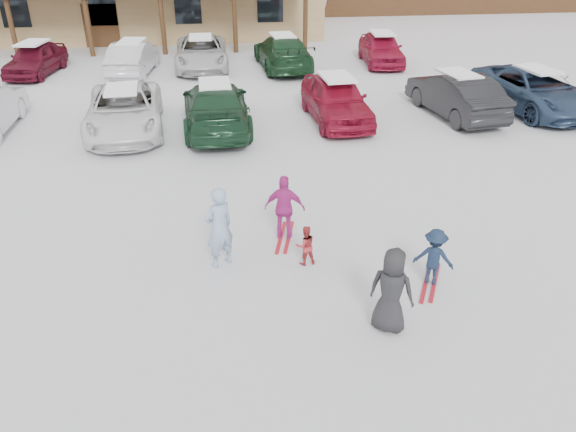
{
  "coord_description": "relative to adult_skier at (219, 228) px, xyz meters",
  "views": [
    {
      "loc": [
        -0.9,
        -8.86,
        6.39
      ],
      "look_at": [
        0.3,
        1.0,
        1.0
      ],
      "focal_mm": 35.0,
      "sensor_mm": 36.0,
      "label": 1
    }
  ],
  "objects": [
    {
      "name": "ground",
      "position": [
        1.09,
        -0.92,
        -0.87
      ],
      "size": [
        160.0,
        160.0,
        0.0
      ],
      "primitive_type": "plane",
      "color": "silver",
      "rests_on": "ground"
    },
    {
      "name": "adult_skier",
      "position": [
        0.0,
        0.0,
        0.0
      ],
      "size": [
        0.76,
        0.7,
        1.74
      ],
      "primitive_type": "imported",
      "rotation": [
        0.0,
        0.0,
        3.73
      ],
      "color": "#8AA5C2",
      "rests_on": "ground"
    },
    {
      "name": "toddler_red",
      "position": [
        1.72,
        -0.17,
        -0.44
      ],
      "size": [
        0.47,
        0.39,
        0.86
      ],
      "primitive_type": "imported",
      "rotation": [
        0.0,
        0.0,
        3.3
      ],
      "color": "#A82D2E",
      "rests_on": "ground"
    },
    {
      "name": "child_navy",
      "position": [
        4.05,
        -1.15,
        -0.28
      ],
      "size": [
        0.88,
        0.73,
        1.19
      ],
      "primitive_type": "imported",
      "rotation": [
        0.0,
        0.0,
        2.69
      ],
      "color": "#132138",
      "rests_on": "ground"
    },
    {
      "name": "skis_child_navy",
      "position": [
        4.05,
        -1.15,
        -0.86
      ],
      "size": [
        0.8,
        1.35,
        0.03
      ],
      "primitive_type": "cube",
      "rotation": [
        0.0,
        0.0,
        2.69
      ],
      "color": "#A61723",
      "rests_on": "ground"
    },
    {
      "name": "child_magenta",
      "position": [
        1.42,
        0.91,
        -0.12
      ],
      "size": [
        0.94,
        0.57,
        1.5
      ],
      "primitive_type": "imported",
      "rotation": [
        0.0,
        0.0,
        2.9
      ],
      "color": "#BC2986",
      "rests_on": "ground"
    },
    {
      "name": "skis_child_magenta",
      "position": [
        1.42,
        0.91,
        -0.86
      ],
      "size": [
        0.53,
        1.41,
        0.03
      ],
      "primitive_type": "cube",
      "rotation": [
        0.0,
        0.0,
        2.9
      ],
      "color": "#A61723",
      "rests_on": "ground"
    },
    {
      "name": "bystander_dark",
      "position": [
        2.85,
        -2.36,
        -0.08
      ],
      "size": [
        0.92,
        0.84,
        1.58
      ],
      "primitive_type": "imported",
      "rotation": [
        0.0,
        0.0,
        2.58
      ],
      "color": "black",
      "rests_on": "ground"
    },
    {
      "name": "parked_car_2",
      "position": [
        -2.97,
        8.42,
        -0.16
      ],
      "size": [
        2.8,
        5.32,
        1.43
      ],
      "primitive_type": "imported",
      "rotation": [
        0.0,
        0.0,
        0.08
      ],
      "color": "white",
      "rests_on": "ground"
    },
    {
      "name": "parked_car_3",
      "position": [
        0.0,
        8.33,
        -0.11
      ],
      "size": [
        2.31,
        5.32,
        1.52
      ],
      "primitive_type": "imported",
      "rotation": [
        0.0,
        0.0,
        3.18
      ],
      "color": "#183A23",
      "rests_on": "ground"
    },
    {
      "name": "parked_car_4",
      "position": [
        4.09,
        8.64,
        -0.1
      ],
      "size": [
        2.11,
        4.61,
        1.53
      ],
      "primitive_type": "imported",
      "rotation": [
        0.0,
        0.0,
        0.07
      ],
      "color": "maroon",
      "rests_on": "ground"
    },
    {
      "name": "parked_car_5",
      "position": [
        8.37,
        8.69,
        -0.11
      ],
      "size": [
        2.33,
        4.78,
        1.51
      ],
      "primitive_type": "imported",
      "rotation": [
        0.0,
        0.0,
        3.31
      ],
      "color": "black",
      "rests_on": "ground"
    },
    {
      "name": "parked_car_6",
      "position": [
        11.42,
        8.99,
        -0.12
      ],
      "size": [
        3.27,
        5.68,
        1.49
      ],
      "primitive_type": "imported",
      "rotation": [
        0.0,
        0.0,
        0.16
      ],
      "color": "navy",
      "rests_on": "ground"
    },
    {
      "name": "parked_car_8",
      "position": [
        -7.88,
        16.48,
        -0.18
      ],
      "size": [
        2.27,
        4.28,
        1.39
      ],
      "primitive_type": "imported",
      "rotation": [
        0.0,
        0.0,
        -0.16
      ],
      "color": "maroon",
      "rests_on": "ground"
    },
    {
      "name": "parked_car_9",
      "position": [
        -3.59,
        16.08,
        -0.16
      ],
      "size": [
        1.99,
        4.46,
        1.42
      ],
      "primitive_type": "imported",
      "rotation": [
        0.0,
        0.0,
        3.03
      ],
      "color": "silver",
      "rests_on": "ground"
    },
    {
      "name": "parked_car_10",
      "position": [
        -0.6,
        16.75,
        -0.16
      ],
      "size": [
        2.43,
        5.12,
        1.41
      ],
      "primitive_type": "imported",
      "rotation": [
        0.0,
        0.0,
        0.02
      ],
      "color": "silver",
      "rests_on": "ground"
    },
    {
      "name": "parked_car_11",
      "position": [
        3.1,
        16.18,
        -0.12
      ],
      "size": [
        2.53,
        5.35,
        1.51
      ],
      "primitive_type": "imported",
      "rotation": [
        0.0,
        0.0,
        3.22
      ],
      "color": "#17391E",
      "rests_on": "ground"
    },
    {
      "name": "parked_car_12",
      "position": [
        7.83,
        16.54,
        -0.15
      ],
      "size": [
        1.97,
        4.34,
        1.45
      ],
      "primitive_type": "imported",
      "rotation": [
        0.0,
        0.0,
        -0.06
      ],
      "color": "#A01535",
      "rests_on": "ground"
    }
  ]
}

